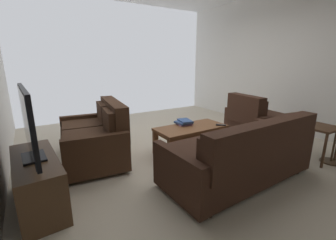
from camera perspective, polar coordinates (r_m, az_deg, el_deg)
ground_plane at (r=3.76m, az=5.37°, el=-7.90°), size 5.08×5.99×0.01m
wall_left at (r=5.41m, az=28.35°, el=12.92°), size 0.12×5.99×2.85m
sofa_main at (r=2.87m, az=18.34°, el=-8.32°), size 1.93×0.90×0.83m
loveseat_near at (r=3.45m, az=-17.77°, el=-4.09°), size 0.97×1.39×0.88m
coffee_table at (r=3.60m, az=5.83°, el=-2.76°), size 1.15×0.53×0.43m
end_table at (r=3.94m, az=33.86°, el=-2.55°), size 0.45×0.45×0.53m
tv_stand at (r=2.70m, az=-30.22°, el=-13.41°), size 0.45×1.09×0.52m
flat_tv at (r=2.49m, az=-32.05°, el=-0.60°), size 0.22×1.09×0.69m
armchair_side at (r=4.47m, az=21.40°, el=-0.33°), size 0.96×1.06×0.86m
book_stack at (r=3.70m, az=4.12°, el=-0.54°), size 0.26×0.29×0.08m
tv_remote at (r=3.73m, az=13.29°, el=-1.22°), size 0.14×0.14×0.02m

